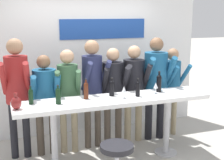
% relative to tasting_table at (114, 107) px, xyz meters
% --- Properties ---
extents(back_wall, '(4.45, 0.12, 2.82)m').
position_rel_tasting_table_xyz_m(back_wall, '(0.00, 1.48, 0.55)').
color(back_wall, white).
rests_on(back_wall, ground_plane).
extents(tasting_table, '(2.85, 0.62, 0.99)m').
position_rel_tasting_table_xyz_m(tasting_table, '(0.00, 0.00, 0.00)').
color(tasting_table, white).
rests_on(tasting_table, ground_plane).
extents(bar_stool, '(0.44, 0.44, 0.63)m').
position_rel_tasting_table_xyz_m(bar_stool, '(-0.25, -0.77, -0.44)').
color(bar_stool, '#B2B2B7').
rests_on(bar_stool, ground_plane).
extents(person_far_left, '(0.47, 0.60, 1.84)m').
position_rel_tasting_table_xyz_m(person_far_left, '(-1.30, 0.63, 0.30)').
color(person_far_left, black).
rests_on(person_far_left, ground_plane).
extents(person_left, '(0.45, 0.53, 1.59)m').
position_rel_tasting_table_xyz_m(person_left, '(-0.90, 0.61, 0.12)').
color(person_left, '#473D33').
rests_on(person_left, ground_plane).
extents(person_center_left, '(0.44, 0.55, 1.66)m').
position_rel_tasting_table_xyz_m(person_center_left, '(-0.56, 0.56, 0.18)').
color(person_center_left, gray).
rests_on(person_center_left, ground_plane).
extents(person_center, '(0.42, 0.56, 1.79)m').
position_rel_tasting_table_xyz_m(person_center, '(-0.14, 0.63, 0.26)').
color(person_center, '#473D33').
rests_on(person_center, ground_plane).
extents(person_center_right, '(0.45, 0.55, 1.65)m').
position_rel_tasting_table_xyz_m(person_center_right, '(0.21, 0.62, 0.16)').
color(person_center_right, '#473D33').
rests_on(person_center_right, ground_plane).
extents(person_right, '(0.47, 0.56, 1.67)m').
position_rel_tasting_table_xyz_m(person_right, '(0.59, 0.63, 0.18)').
color(person_right, gray).
rests_on(person_right, ground_plane).
extents(person_far_right, '(0.51, 0.61, 1.80)m').
position_rel_tasting_table_xyz_m(person_far_right, '(0.99, 0.60, 0.25)').
color(person_far_right, black).
rests_on(person_far_right, ground_plane).
extents(person_rightmost, '(0.41, 0.53, 1.60)m').
position_rel_tasting_table_xyz_m(person_rightmost, '(1.34, 0.64, 0.14)').
color(person_rightmost, gray).
rests_on(person_rightmost, ground_plane).
extents(wine_bottle_0, '(0.07, 0.07, 0.27)m').
position_rel_tasting_table_xyz_m(wine_bottle_0, '(0.36, -0.02, 0.26)').
color(wine_bottle_0, black).
rests_on(wine_bottle_0, tasting_table).
extents(wine_bottle_1, '(0.07, 0.07, 0.30)m').
position_rel_tasting_table_xyz_m(wine_bottle_1, '(-0.39, 0.10, 0.27)').
color(wine_bottle_1, '#4C1E0F').
rests_on(wine_bottle_1, tasting_table).
extents(wine_bottle_2, '(0.07, 0.07, 0.26)m').
position_rel_tasting_table_xyz_m(wine_bottle_2, '(-0.81, -0.01, 0.26)').
color(wine_bottle_2, black).
rests_on(wine_bottle_2, tasting_table).
extents(wine_bottle_3, '(0.08, 0.08, 0.33)m').
position_rel_tasting_table_xyz_m(wine_bottle_3, '(0.79, 0.12, 0.28)').
color(wine_bottle_3, black).
rests_on(wine_bottle_3, tasting_table).
extents(wine_bottle_4, '(0.08, 0.08, 0.28)m').
position_rel_tasting_table_xyz_m(wine_bottle_4, '(0.01, 0.14, 0.26)').
color(wine_bottle_4, black).
rests_on(wine_bottle_4, tasting_table).
extents(wine_bottle_5, '(0.06, 0.06, 0.25)m').
position_rel_tasting_table_xyz_m(wine_bottle_5, '(-1.16, 0.10, 0.25)').
color(wine_bottle_5, black).
rests_on(wine_bottle_5, tasting_table).
extents(wine_glass_0, '(0.07, 0.07, 0.18)m').
position_rel_tasting_table_xyz_m(wine_glass_0, '(0.68, 0.02, 0.26)').
color(wine_glass_0, silver).
rests_on(wine_glass_0, tasting_table).
extents(wine_glass_1, '(0.07, 0.07, 0.18)m').
position_rel_tasting_table_xyz_m(wine_glass_1, '(0.13, -0.05, 0.26)').
color(wine_glass_1, silver).
rests_on(wine_glass_1, tasting_table).
extents(decorative_vase, '(0.13, 0.13, 0.22)m').
position_rel_tasting_table_xyz_m(decorative_vase, '(-1.36, -0.08, 0.22)').
color(decorative_vase, maroon).
rests_on(decorative_vase, tasting_table).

